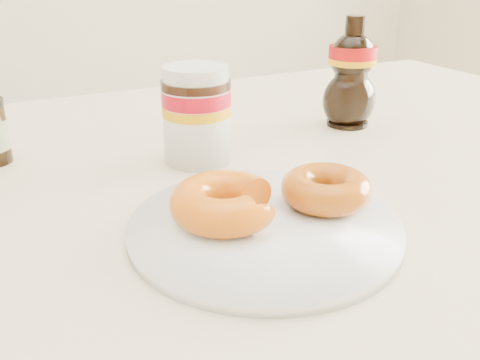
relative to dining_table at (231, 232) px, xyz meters
name	(u,v)px	position (x,y,z in m)	size (l,w,h in m)	color
dining_table	(231,232)	(0.00, 0.00, 0.00)	(1.40, 0.90, 0.75)	beige
plate	(264,227)	(-0.04, -0.15, 0.09)	(0.25, 0.25, 0.01)	white
donut_bitten	(224,202)	(-0.07, -0.13, 0.11)	(0.10, 0.10, 0.04)	#CC480B
donut_whole	(326,189)	(0.03, -0.15, 0.11)	(0.09, 0.09, 0.03)	#A0370A
nutella_jar	(197,111)	(-0.02, 0.05, 0.15)	(0.08, 0.08, 0.12)	white
syrup_bottle	(351,72)	(0.24, 0.09, 0.16)	(0.08, 0.07, 0.16)	black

